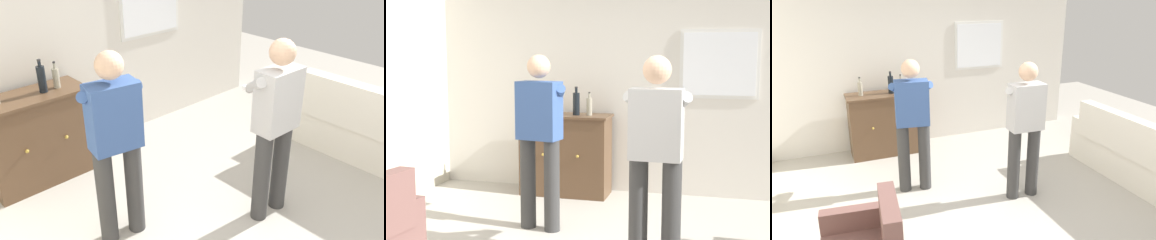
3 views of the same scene
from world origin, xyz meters
The scene contains 7 objects.
wall_back_with_window centered at (0.02, 2.66, 1.40)m, with size 5.20×0.15×2.80m.
sideboard_cabinet centered at (-0.89, 2.30, 0.48)m, with size 1.07×0.49×0.97m.
bottle_wine_green centered at (-1.20, 2.31, 1.07)m, with size 0.07×0.07×0.28m.
bottle_liquor_amber centered at (-0.75, 2.27, 1.10)m, with size 0.08×0.08×0.34m.
bottle_spirits_clear centered at (-0.60, 2.29, 1.07)m, with size 0.07×0.07×0.27m.
person_standing_left centered at (-0.76, 1.01, 0.94)m, with size 0.55×0.50×1.68m.
person_standing_right centered at (0.42, 0.34, 0.94)m, with size 0.56×0.48×1.68m.
Camera 2 is at (0.89, -3.74, 1.71)m, focal length 50.00 mm.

